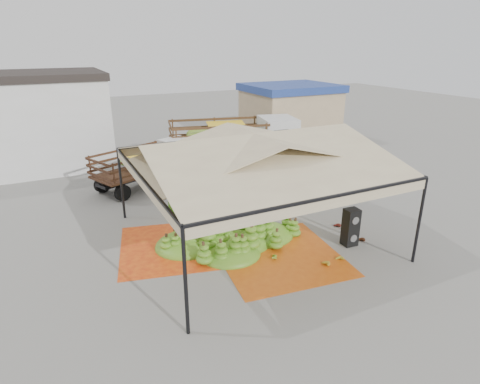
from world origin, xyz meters
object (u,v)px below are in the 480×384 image
speaker_stack (351,227)px  vendor (237,173)px  truck_right (239,136)px  truck_left (153,161)px  banana_heap (229,227)px

speaker_stack → vendor: bearing=103.6°
speaker_stack → truck_right: bearing=87.1°
vendor → truck_right: size_ratio=0.24×
truck_left → vendor: bearing=-66.4°
speaker_stack → truck_right: (1.22, 11.62, 0.91)m
truck_left → truck_right: size_ratio=0.76×
banana_heap → truck_right: 10.73m
vendor → truck_left: (-3.33, 3.08, 0.28)m
truck_right → speaker_stack: bearing=-82.9°
banana_heap → truck_left: 7.76m
banana_heap → truck_right: truck_right is taller
speaker_stack → truck_left: size_ratio=0.23×
speaker_stack → truck_left: truck_left is taller
truck_left → speaker_stack: bearing=-88.6°
truck_left → banana_heap: bearing=-107.8°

